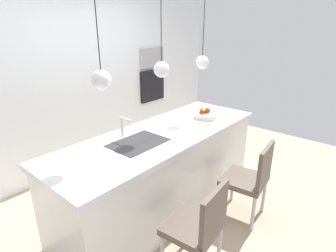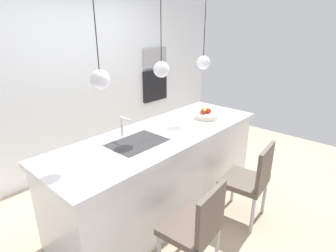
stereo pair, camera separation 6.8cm
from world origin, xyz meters
The scene contains 13 objects.
floor centered at (0.00, 0.00, 0.00)m, with size 6.60×6.60×0.00m, color tan.
back_wall centered at (0.00, 1.65, 1.30)m, with size 6.00×0.10×2.60m, color white.
kitchen_island centered at (0.00, 0.00, 0.48)m, with size 2.62×0.89×0.94m.
sink_basin centered at (-0.35, 0.00, 0.94)m, with size 0.56×0.40×0.02m, color #2D2D30.
faucet centered at (-0.35, 0.21, 1.09)m, with size 0.02×0.17×0.22m.
fruit_bowl centered at (0.74, -0.08, 0.99)m, with size 0.29×0.29×0.14m.
microwave centered at (1.49, 1.58, 1.51)m, with size 0.54×0.08×0.34m, color #9E9EA3.
oven centered at (1.49, 1.58, 1.01)m, with size 0.56×0.08×0.56m, color black.
chair_near centered at (-0.50, -0.85, 0.50)m, with size 0.47×0.46×0.88m.
chair_middle centered at (0.47, -0.85, 0.51)m, with size 0.50×0.49×0.90m.
pendant_light_left centered at (-0.73, 0.00, 1.63)m, with size 0.16×0.16×0.76m.
pendant_light_center centered at (0.00, 0.00, 1.63)m, with size 0.16×0.16×0.76m.
pendant_light_right centered at (0.73, 0.00, 1.63)m, with size 0.16×0.16×0.76m.
Camera 2 is at (-1.98, -1.87, 2.04)m, focal length 28.82 mm.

